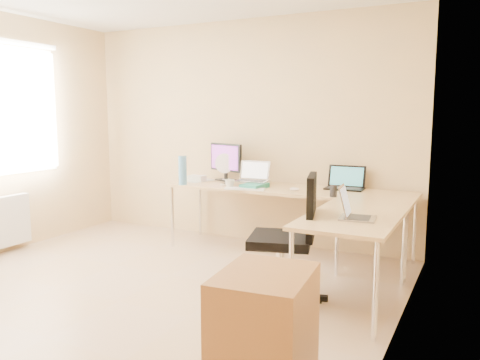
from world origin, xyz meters
The scene contains 21 objects.
floor centered at (0.00, 0.00, 0.00)m, with size 4.50×4.50×0.00m, color tan.
wall_back centered at (0.00, 2.25, 1.30)m, with size 4.50×4.50×0.00m, color #DFB97A.
wall_right centered at (2.10, 0.00, 1.30)m, with size 4.50×4.50×0.00m, color #DFB97A.
desk_main centered at (0.72, 1.85, 0.36)m, with size 2.65×0.70×0.73m, color tan.
desk_return centered at (1.70, 0.85, 0.36)m, with size 0.70×1.30×0.73m, color tan.
monitor centered at (-0.12, 2.05, 0.95)m, with size 0.52×0.17×0.44m, color black.
book_stack centered at (0.42, 1.69, 0.75)m, with size 0.21×0.29×0.05m, color #227A67.
laptop_center centered at (0.34, 1.81, 0.89)m, with size 0.34×0.26×0.22m, color #B3B4BA.
laptop_black centered at (1.30, 2.05, 0.85)m, with size 0.39×0.29×0.25m, color black.
keyboard centered at (0.37, 1.55, 0.74)m, with size 0.42×0.12×0.02m, color white.
mouse centered at (0.86, 1.72, 0.75)m, with size 0.10×0.07×0.04m, color beige.
mug centered at (0.20, 1.55, 0.78)m, with size 0.10×0.10×0.10m, color beige.
cd_stack centered at (0.05, 1.71, 0.74)m, with size 0.11×0.11×0.03m, color silver.
water_bottle centered at (-0.40, 1.55, 0.89)m, with size 0.09×0.09×0.32m, color #5091C1.
papers centered at (-0.40, 1.90, 0.73)m, with size 0.23×0.33×0.01m, color beige.
white_box centered at (-0.40, 1.84, 0.76)m, with size 0.19×0.14×0.07m, color silver.
desk_fan centered at (-0.12, 2.05, 0.88)m, with size 0.23×0.23×0.30m, color white.
black_cup centered at (1.32, 1.55, 0.79)m, with size 0.07×0.07×0.11m, color black.
laptop_return centered at (1.76, 0.69, 0.83)m, with size 0.24×0.31×0.20m, color #9B9BAB.
office_chair centered at (1.16, 0.63, 0.50)m, with size 0.63×0.63×1.06m, color black.
cabinet centered at (1.65, -0.78, 0.36)m, with size 0.44×0.55×0.76m, color brown.
Camera 1 is at (2.60, -2.89, 1.53)m, focal length 36.04 mm.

